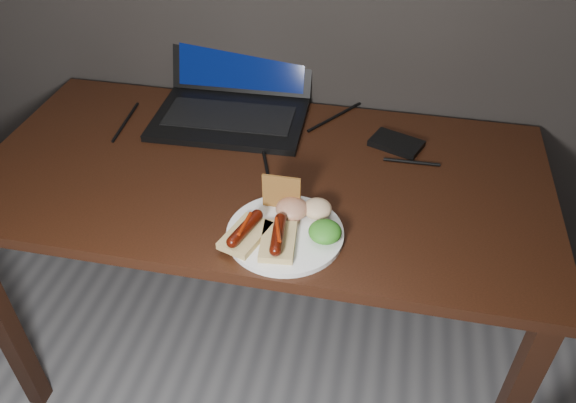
# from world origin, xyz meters

# --- Properties ---
(desk) EXTENTS (1.40, 0.70, 0.75)m
(desk) POSITION_xyz_m (0.00, 1.38, 0.66)
(desk) COLOR black
(desk) RESTS_ON ground
(laptop) EXTENTS (0.42, 0.38, 0.25)m
(laptop) POSITION_xyz_m (-0.14, 1.64, 0.80)
(laptop) COLOR black
(laptop) RESTS_ON desk
(hard_drive) EXTENTS (0.15, 0.12, 0.02)m
(hard_drive) POSITION_xyz_m (0.32, 1.56, 0.76)
(hard_drive) COLOR black
(hard_drive) RESTS_ON desk
(desk_cables) EXTENTS (0.86, 0.45, 0.01)m
(desk_cables) POSITION_xyz_m (0.00, 1.53, 0.75)
(desk_cables) COLOR black
(desk_cables) RESTS_ON desk
(plate) EXTENTS (0.32, 0.32, 0.01)m
(plate) POSITION_xyz_m (0.11, 1.16, 0.76)
(plate) COLOR white
(plate) RESTS_ON desk
(bread_sausage_left) EXTENTS (0.10, 0.13, 0.04)m
(bread_sausage_left) POSITION_xyz_m (0.03, 1.12, 0.78)
(bread_sausage_left) COLOR tan
(bread_sausage_left) RESTS_ON plate
(bread_sausage_center) EXTENTS (0.08, 0.12, 0.04)m
(bread_sausage_center) POSITION_xyz_m (0.10, 1.12, 0.78)
(bread_sausage_center) COLOR tan
(bread_sausage_center) RESTS_ON plate
(crispbread) EXTENTS (0.09, 0.01, 0.08)m
(crispbread) POSITION_xyz_m (0.08, 1.24, 0.80)
(crispbread) COLOR #A5662D
(crispbread) RESTS_ON plate
(salad_greens) EXTENTS (0.07, 0.07, 0.04)m
(salad_greens) POSITION_xyz_m (0.19, 1.16, 0.78)
(salad_greens) COLOR #1F5B12
(salad_greens) RESTS_ON plate
(salsa_mound) EXTENTS (0.07, 0.07, 0.04)m
(salsa_mound) POSITION_xyz_m (0.11, 1.22, 0.78)
(salsa_mound) COLOR maroon
(salsa_mound) RESTS_ON plate
(coleslaw_mound) EXTENTS (0.06, 0.06, 0.04)m
(coleslaw_mound) POSITION_xyz_m (0.16, 1.23, 0.78)
(coleslaw_mound) COLOR beige
(coleslaw_mound) RESTS_ON plate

